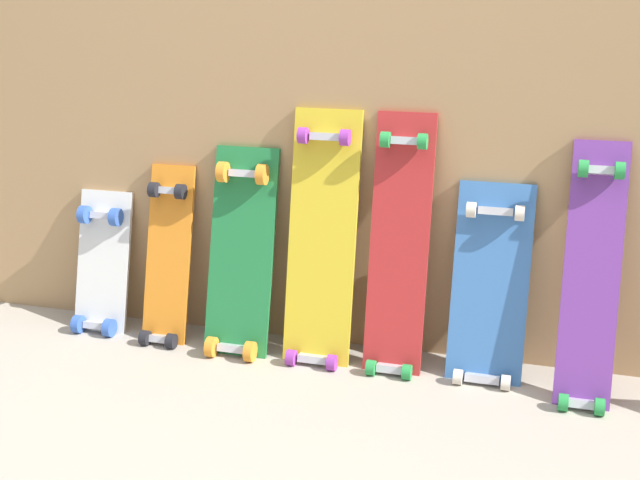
{
  "coord_description": "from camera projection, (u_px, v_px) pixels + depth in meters",
  "views": [
    {
      "loc": [
        0.69,
        -2.52,
        1.22
      ],
      "look_at": [
        0.0,
        -0.07,
        0.41
      ],
      "focal_mm": 46.48,
      "sensor_mm": 36.0,
      "label": 1
    }
  ],
  "objects": [
    {
      "name": "skateboard_blue",
      "position": [
        489.0,
        295.0,
        2.59
      ],
      "size": [
        0.24,
        0.23,
        0.69
      ],
      "color": "#386BAD",
      "rests_on": "ground"
    },
    {
      "name": "skateboard_red",
      "position": [
        398.0,
        256.0,
        2.63
      ],
      "size": [
        0.19,
        0.24,
        0.89
      ],
      "color": "#B22626",
      "rests_on": "ground"
    },
    {
      "name": "skateboard_orange",
      "position": [
        167.0,
        265.0,
        2.87
      ],
      "size": [
        0.16,
        0.23,
        0.67
      ],
      "color": "orange",
      "rests_on": "ground"
    },
    {
      "name": "skateboard_purple",
      "position": [
        591.0,
        287.0,
        2.45
      ],
      "size": [
        0.16,
        0.31,
        0.83
      ],
      "color": "#6B338C",
      "rests_on": "ground"
    },
    {
      "name": "ground_plane",
      "position": [
        325.0,
        347.0,
        2.86
      ],
      "size": [
        12.0,
        12.0,
        0.0
      ],
      "primitive_type": "plane",
      "color": "#A89E8E"
    },
    {
      "name": "skateboard_white",
      "position": [
        102.0,
        270.0,
        2.97
      ],
      "size": [
        0.2,
        0.21,
        0.56
      ],
      "color": "silver",
      "rests_on": "ground"
    },
    {
      "name": "skateboard_green",
      "position": [
        240.0,
        261.0,
        2.78
      ],
      "size": [
        0.22,
        0.26,
        0.74
      ],
      "color": "#1E7238",
      "rests_on": "ground"
    },
    {
      "name": "skateboard_yellow",
      "position": [
        321.0,
        249.0,
        2.7
      ],
      "size": [
        0.22,
        0.24,
        0.89
      ],
      "color": "gold",
      "rests_on": "ground"
    },
    {
      "name": "plywood_wall_panel",
      "position": [
        332.0,
        71.0,
        2.64
      ],
      "size": [
        2.89,
        0.04,
        1.86
      ],
      "primitive_type": "cube",
      "color": "tan",
      "rests_on": "ground"
    }
  ]
}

